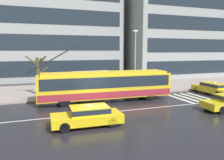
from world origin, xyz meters
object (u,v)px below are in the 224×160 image
trolleybus (106,85)px  pedestrian_at_shelter (71,80)px  street_lamp (135,56)px  pedestrian_walking_past (81,79)px  pedestrian_approaching_curb (133,76)px  street_tree_bare (38,73)px  taxi_oncoming_near (88,115)px  bus_shelter (92,77)px  taxi_cross_traffic (213,88)px

trolleybus → pedestrian_at_shelter: trolleybus is taller
pedestrian_at_shelter → street_lamp: size_ratio=0.29×
pedestrian_at_shelter → pedestrian_walking_past: pedestrian_walking_past is taller
pedestrian_approaching_curb → street_tree_bare: bearing=176.1°
street_lamp → pedestrian_at_shelter: bearing=172.9°
pedestrian_at_shelter → pedestrian_approaching_curb: size_ratio=0.98×
pedestrian_at_shelter → street_tree_bare: size_ratio=0.48×
taxi_oncoming_near → pedestrian_approaching_curb: pedestrian_approaching_curb is taller
bus_shelter → street_lamp: 5.18m
pedestrian_at_shelter → pedestrian_approaching_curb: bearing=4.0°
taxi_cross_traffic → pedestrian_approaching_curb: size_ratio=2.35×
bus_shelter → street_lamp: bearing=-9.8°
bus_shelter → pedestrian_walking_past: bearing=-177.4°
trolleybus → taxi_oncoming_near: size_ratio=2.95×
trolleybus → taxi_cross_traffic: bearing=-4.0°
pedestrian_approaching_curb → street_lamp: 2.80m
pedestrian_at_shelter → street_lamp: bearing=-7.1°
pedestrian_approaching_curb → bus_shelter: bearing=-173.5°
taxi_cross_traffic → pedestrian_at_shelter: bearing=164.6°
taxi_oncoming_near → pedestrian_approaching_curb: size_ratio=2.25×
street_lamp → street_tree_bare: 10.42m
pedestrian_approaching_curb → pedestrian_at_shelter: bearing=-176.0°
taxi_oncoming_near → pedestrian_walking_past: size_ratio=2.24×
trolleybus → street_lamp: street_lamp is taller
taxi_cross_traffic → pedestrian_approaching_curb: bearing=148.5°
bus_shelter → pedestrian_at_shelter: bearing=178.6°
street_tree_bare → taxi_oncoming_near: bearing=-76.2°
taxi_oncoming_near → pedestrian_at_shelter: pedestrian_at_shelter is taller
taxi_oncoming_near → trolleybus: bearing=62.6°
taxi_cross_traffic → street_tree_bare: bearing=163.5°
trolleybus → pedestrian_at_shelter: size_ratio=6.74×
bus_shelter → pedestrian_approaching_curb: (5.04, 0.57, -0.24)m
taxi_oncoming_near → pedestrian_approaching_curb: 12.76m
taxi_oncoming_near → street_tree_bare: (-2.65, 10.76, 1.72)m
taxi_cross_traffic → pedestrian_walking_past: size_ratio=2.34×
trolleybus → pedestrian_at_shelter: 4.26m
pedestrian_at_shelter → bus_shelter: bearing=-1.4°
pedestrian_approaching_curb → pedestrian_walking_past: (-6.28, -0.63, 0.02)m
trolleybus → street_tree_bare: 7.47m
street_tree_bare → trolleybus: bearing=-37.1°
trolleybus → pedestrian_at_shelter: (-2.78, 3.23, 0.18)m
trolleybus → pedestrian_walking_past: trolleybus is taller
pedestrian_at_shelter → taxi_cross_traffic: bearing=-15.4°
taxi_cross_traffic → street_lamp: 9.18m
taxi_oncoming_near → taxi_cross_traffic: bearing=19.6°
pedestrian_at_shelter → pedestrian_walking_past: 1.05m
bus_shelter → pedestrian_approaching_curb: bus_shelter is taller
trolleybus → pedestrian_walking_past: (-1.74, 3.12, 0.22)m
bus_shelter → street_tree_bare: bearing=166.6°
trolleybus → pedestrian_at_shelter: bearing=130.7°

